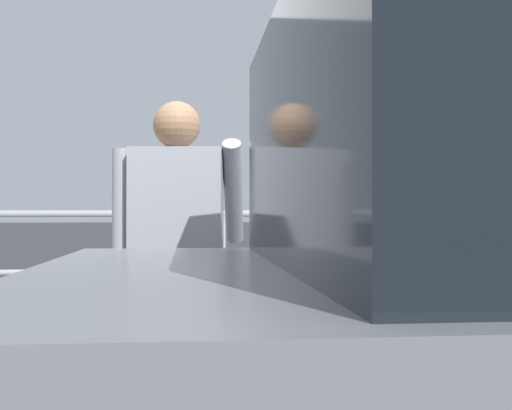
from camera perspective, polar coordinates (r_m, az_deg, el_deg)
sidewalk_curb at (r=4.54m, az=-1.85°, el=-16.13°), size 36.00×3.19×0.14m
parking_meter at (r=3.12m, az=3.57°, el=-2.16°), size 0.19×0.20×1.43m
pedestrian_at_meter at (r=3.09m, az=-6.95°, el=-4.23°), size 0.65×0.48×1.66m
background_railing at (r=5.83m, az=-2.95°, el=-3.75°), size 24.06×0.06×1.16m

